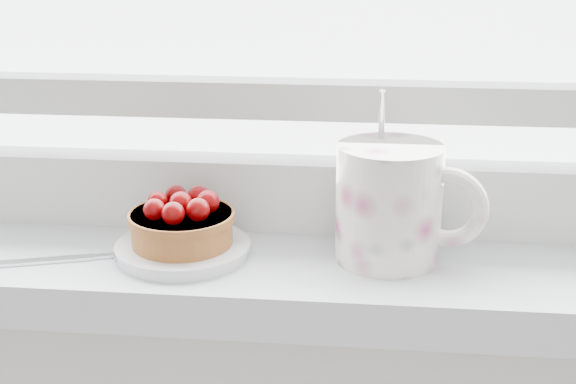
# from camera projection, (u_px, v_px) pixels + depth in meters

# --- Properties ---
(saucer) EXTENTS (0.12, 0.12, 0.01)m
(saucer) POSITION_uv_depth(u_px,v_px,m) (183.00, 249.00, 0.73)
(saucer) COLOR silver
(saucer) RESTS_ON windowsill
(raspberry_tart) EXTENTS (0.10, 0.10, 0.05)m
(raspberry_tart) POSITION_uv_depth(u_px,v_px,m) (182.00, 222.00, 0.73)
(raspberry_tart) COLOR brown
(raspberry_tart) RESTS_ON saucer
(floral_mug) EXTENTS (0.14, 0.11, 0.15)m
(floral_mug) POSITION_uv_depth(u_px,v_px,m) (393.00, 201.00, 0.71)
(floral_mug) COLOR silver
(floral_mug) RESTS_ON windowsill
(fork) EXTENTS (0.18, 0.07, 0.00)m
(fork) POSITION_uv_depth(u_px,v_px,m) (76.00, 258.00, 0.73)
(fork) COLOR silver
(fork) RESTS_ON windowsill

